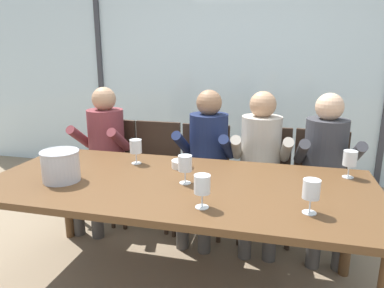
# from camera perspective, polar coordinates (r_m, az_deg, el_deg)

# --- Properties ---
(ground) EXTENTS (14.00, 14.00, 0.00)m
(ground) POSITION_cam_1_polar(r_m,az_deg,el_deg) (3.34, 2.79, -12.15)
(ground) COLOR #847056
(window_glass_panel) EXTENTS (7.55, 0.03, 2.60)m
(window_glass_panel) POSITION_cam_1_polar(r_m,az_deg,el_deg) (4.25, 6.52, 11.83)
(window_glass_panel) COLOR silver
(window_glass_panel) RESTS_ON ground
(window_mullion_left) EXTENTS (0.06, 0.06, 2.60)m
(window_mullion_left) POSITION_cam_1_polar(r_m,az_deg,el_deg) (4.77, -14.64, 11.76)
(window_mullion_left) COLOR #38383D
(window_mullion_left) RESTS_ON ground
(hillside_vineyard) EXTENTS (13.55, 2.40, 1.71)m
(hillside_vineyard) POSITION_cam_1_polar(r_m,az_deg,el_deg) (7.63, 9.92, 9.62)
(hillside_vineyard) COLOR #386633
(hillside_vineyard) RESTS_ON ground
(dining_table) EXTENTS (2.35, 1.04, 0.74)m
(dining_table) POSITION_cam_1_polar(r_m,az_deg,el_deg) (2.17, -2.28, -7.81)
(dining_table) COLOR brown
(dining_table) RESTS_ON ground
(chair_near_curtain) EXTENTS (0.50, 0.50, 0.90)m
(chair_near_curtain) POSITION_cam_1_polar(r_m,az_deg,el_deg) (3.39, -13.03, -2.50)
(chair_near_curtain) COLOR #332319
(chair_near_curtain) RESTS_ON ground
(chair_left_of_center) EXTENTS (0.44, 0.44, 0.90)m
(chair_left_of_center) POSITION_cam_1_polar(r_m,az_deg,el_deg) (3.20, -6.03, -3.22)
(chair_left_of_center) COLOR #332319
(chair_left_of_center) RESTS_ON ground
(chair_center) EXTENTS (0.44, 0.44, 0.90)m
(chair_center) POSITION_cam_1_polar(r_m,az_deg,el_deg) (3.06, 1.85, -4.01)
(chair_center) COLOR #332319
(chair_center) RESTS_ON ground
(chair_right_of_center) EXTENTS (0.47, 0.47, 0.90)m
(chair_right_of_center) POSITION_cam_1_polar(r_m,az_deg,el_deg) (3.01, 11.82, -4.63)
(chair_right_of_center) COLOR #332319
(chair_right_of_center) RESTS_ON ground
(chair_near_window_right) EXTENTS (0.49, 0.49, 0.90)m
(chair_near_window_right) POSITION_cam_1_polar(r_m,az_deg,el_deg) (3.03, 19.90, -5.15)
(chair_near_window_right) COLOR #332319
(chair_near_window_right) RESTS_ON ground
(person_maroon_top) EXTENTS (0.46, 0.61, 1.21)m
(person_maroon_top) POSITION_cam_1_polar(r_m,az_deg,el_deg) (3.20, -14.34, -0.37)
(person_maroon_top) COLOR brown
(person_maroon_top) RESTS_ON ground
(person_navy_polo) EXTENTS (0.49, 0.63, 1.21)m
(person_navy_polo) POSITION_cam_1_polar(r_m,az_deg,el_deg) (2.89, 2.26, -1.57)
(person_navy_polo) COLOR #192347
(person_navy_polo) RESTS_ON ground
(person_beige_jumper) EXTENTS (0.48, 0.63, 1.21)m
(person_beige_jumper) POSITION_cam_1_polar(r_m,az_deg,el_deg) (2.83, 11.06, -2.15)
(person_beige_jumper) COLOR #B7AD9E
(person_beige_jumper) RESTS_ON ground
(person_charcoal_jacket) EXTENTS (0.48, 0.62, 1.21)m
(person_charcoal_jacket) POSITION_cam_1_polar(r_m,az_deg,el_deg) (2.86, 20.97, -2.75)
(person_charcoal_jacket) COLOR #38383D
(person_charcoal_jacket) RESTS_ON ground
(ice_bucket_primary) EXTENTS (0.23, 0.23, 0.19)m
(ice_bucket_primary) POSITION_cam_1_polar(r_m,az_deg,el_deg) (2.28, -20.55, -3.26)
(ice_bucket_primary) COLOR #B7B7BC
(ice_bucket_primary) RESTS_ON dining_table
(tasting_bowl) EXTENTS (0.14, 0.14, 0.05)m
(tasting_bowl) POSITION_cam_1_polar(r_m,az_deg,el_deg) (2.40, -1.72, -3.25)
(tasting_bowl) COLOR silver
(tasting_bowl) RESTS_ON dining_table
(wine_glass_by_left_taster) EXTENTS (0.08, 0.08, 0.17)m
(wine_glass_by_left_taster) POSITION_cam_1_polar(r_m,az_deg,el_deg) (2.49, -9.12, -0.56)
(wine_glass_by_left_taster) COLOR silver
(wine_glass_by_left_taster) RESTS_ON dining_table
(wine_glass_near_bucket) EXTENTS (0.08, 0.08, 0.17)m
(wine_glass_near_bucket) POSITION_cam_1_polar(r_m,az_deg,el_deg) (1.80, 18.83, -7.05)
(wine_glass_near_bucket) COLOR silver
(wine_glass_near_bucket) RESTS_ON dining_table
(wine_glass_center_pour) EXTENTS (0.08, 0.08, 0.17)m
(wine_glass_center_pour) POSITION_cam_1_polar(r_m,az_deg,el_deg) (2.09, -1.13, -3.37)
(wine_glass_center_pour) COLOR silver
(wine_glass_center_pour) RESTS_ON dining_table
(wine_glass_by_right_taster) EXTENTS (0.08, 0.08, 0.17)m
(wine_glass_by_right_taster) POSITION_cam_1_polar(r_m,az_deg,el_deg) (2.40, 24.28, -2.32)
(wine_glass_by_right_taster) COLOR silver
(wine_glass_by_right_taster) RESTS_ON dining_table
(wine_glass_spare_empty) EXTENTS (0.08, 0.08, 0.17)m
(wine_glass_spare_empty) POSITION_cam_1_polar(r_m,az_deg,el_deg) (1.77, 1.66, -6.80)
(wine_glass_spare_empty) COLOR silver
(wine_glass_spare_empty) RESTS_ON dining_table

